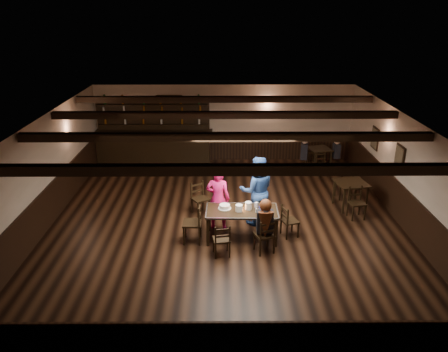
{
  "coord_description": "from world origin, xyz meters",
  "views": [
    {
      "loc": [
        -0.11,
        -10.03,
        5.24
      ],
      "look_at": [
        -0.04,
        0.2,
        1.22
      ],
      "focal_mm": 35.0,
      "sensor_mm": 36.0,
      "label": 1
    }
  ],
  "objects_px": {
    "cake": "(225,207)",
    "bar_counter": "(154,142)",
    "man_blue": "(257,191)",
    "chair_near_left": "(222,238)",
    "chair_near_right": "(266,234)",
    "woman_pink": "(218,199)",
    "dining_table": "(242,213)"
  },
  "relations": [
    {
      "from": "chair_near_right",
      "to": "woman_pink",
      "type": "relative_size",
      "value": 0.53
    },
    {
      "from": "cake",
      "to": "bar_counter",
      "type": "bearing_deg",
      "value": 114.29
    },
    {
      "from": "chair_near_left",
      "to": "bar_counter",
      "type": "distance_m",
      "value": 6.76
    },
    {
      "from": "chair_near_right",
      "to": "bar_counter",
      "type": "distance_m",
      "value": 7.04
    },
    {
      "from": "dining_table",
      "to": "chair_near_left",
      "type": "bearing_deg",
      "value": -120.37
    },
    {
      "from": "man_blue",
      "to": "cake",
      "type": "relative_size",
      "value": 5.76
    },
    {
      "from": "woman_pink",
      "to": "bar_counter",
      "type": "height_order",
      "value": "bar_counter"
    },
    {
      "from": "chair_near_right",
      "to": "dining_table",
      "type": "bearing_deg",
      "value": 127.03
    },
    {
      "from": "chair_near_right",
      "to": "woman_pink",
      "type": "bearing_deg",
      "value": 131.4
    },
    {
      "from": "chair_near_right",
      "to": "woman_pink",
      "type": "height_order",
      "value": "woman_pink"
    },
    {
      "from": "dining_table",
      "to": "woman_pink",
      "type": "distance_m",
      "value": 0.79
    },
    {
      "from": "chair_near_right",
      "to": "woman_pink",
      "type": "xyz_separation_m",
      "value": [
        -1.07,
        1.22,
        0.31
      ]
    },
    {
      "from": "woman_pink",
      "to": "bar_counter",
      "type": "bearing_deg",
      "value": -56.22
    },
    {
      "from": "chair_near_left",
      "to": "chair_near_right",
      "type": "bearing_deg",
      "value": 7.49
    },
    {
      "from": "dining_table",
      "to": "chair_near_right",
      "type": "relative_size",
      "value": 2.01
    },
    {
      "from": "man_blue",
      "to": "bar_counter",
      "type": "bearing_deg",
      "value": -60.21
    },
    {
      "from": "cake",
      "to": "bar_counter",
      "type": "distance_m",
      "value": 5.94
    },
    {
      "from": "chair_near_left",
      "to": "bar_counter",
      "type": "relative_size",
      "value": 0.19
    },
    {
      "from": "dining_table",
      "to": "cake",
      "type": "relative_size",
      "value": 5.48
    },
    {
      "from": "chair_near_left",
      "to": "woman_pink",
      "type": "height_order",
      "value": "woman_pink"
    },
    {
      "from": "cake",
      "to": "dining_table",
      "type": "bearing_deg",
      "value": -13.57
    },
    {
      "from": "cake",
      "to": "man_blue",
      "type": "bearing_deg",
      "value": 40.87
    },
    {
      "from": "man_blue",
      "to": "dining_table",
      "type": "bearing_deg",
      "value": 58.27
    },
    {
      "from": "man_blue",
      "to": "cake",
      "type": "xyz_separation_m",
      "value": [
        -0.81,
        -0.7,
        -0.11
      ]
    },
    {
      "from": "chair_near_right",
      "to": "cake",
      "type": "bearing_deg",
      "value": 139.82
    },
    {
      "from": "chair_near_left",
      "to": "chair_near_right",
      "type": "relative_size",
      "value": 0.92
    },
    {
      "from": "dining_table",
      "to": "cake",
      "type": "distance_m",
      "value": 0.43
    },
    {
      "from": "chair_near_left",
      "to": "cake",
      "type": "relative_size",
      "value": 2.5
    },
    {
      "from": "woman_pink",
      "to": "bar_counter",
      "type": "relative_size",
      "value": 0.39
    },
    {
      "from": "dining_table",
      "to": "cake",
      "type": "xyz_separation_m",
      "value": [
        -0.41,
        0.1,
        0.12
      ]
    },
    {
      "from": "cake",
      "to": "chair_near_left",
      "type": "bearing_deg",
      "value": -94.12
    },
    {
      "from": "dining_table",
      "to": "chair_near_right",
      "type": "bearing_deg",
      "value": -52.97
    }
  ]
}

